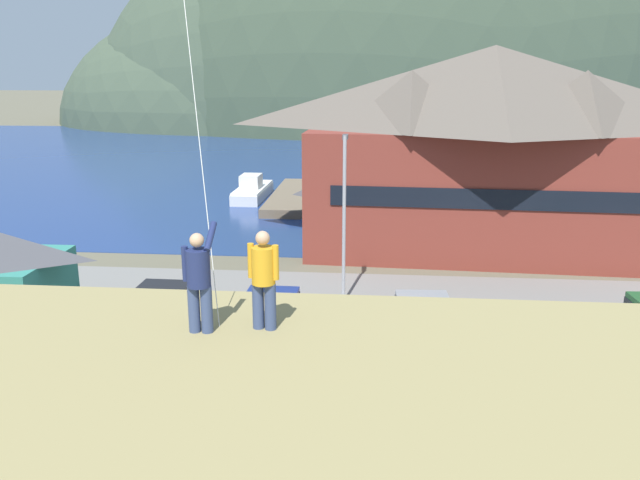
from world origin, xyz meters
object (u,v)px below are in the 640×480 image
object	(u,v)px
harbor_lodge	(490,143)
parked_car_front_row_red	(373,377)
storage_shed_waterside	(346,207)
person_kite_flyer	(199,279)
person_companion	(264,277)
parked_car_mid_row_center	(201,398)
moored_boat_wharfside	(252,191)
parked_car_back_row_left	(270,311)
parked_car_front_row_silver	(619,386)
moored_boat_outer_mooring	(329,199)
parking_light_pole	(344,210)
parked_car_back_row_right	(52,392)
parked_car_lone_by_shed	(420,316)
wharf_dock	(292,197)
parked_car_front_row_end	(162,304)

from	to	relation	value
harbor_lodge	parked_car_front_row_red	distance (m)	21.86
storage_shed_waterside	person_kite_flyer	distance (m)	29.01
storage_shed_waterside	person_companion	world-z (taller)	person_companion
parked_car_mid_row_center	person_companion	distance (m)	10.04
moored_boat_wharfside	parked_car_back_row_left	bearing A→B (deg)	-77.63
parked_car_front_row_silver	person_companion	bearing A→B (deg)	-137.17
moored_boat_outer_mooring	person_kite_flyer	xyz separation A→B (m)	(0.82, -39.97, 6.69)
parked_car_back_row_left	parking_light_pole	world-z (taller)	parking_light_pole
parked_car_back_row_right	parked_car_lone_by_shed	bearing A→B (deg)	31.87
harbor_lodge	wharf_dock	xyz separation A→B (m)	(-13.76, 13.35, -6.13)
parked_car_back_row_left	parked_car_front_row_end	bearing A→B (deg)	174.85
parked_car_back_row_right	parked_car_back_row_left	bearing A→B (deg)	52.35
parked_car_front_row_end	parked_car_lone_by_shed	distance (m)	10.89
parked_car_front_row_red	person_companion	world-z (taller)	person_companion
parked_car_front_row_red	person_companion	bearing A→B (deg)	-102.14
storage_shed_waterside	parked_car_front_row_red	size ratio (longest dim) A/B	1.28
person_kite_flyer	parked_car_front_row_silver	bearing A→B (deg)	40.62
parked_car_front_row_red	parked_car_back_row_left	xyz separation A→B (m)	(-4.33, 5.46, 0.00)
harbor_lodge	moored_boat_wharfside	distance (m)	22.85
person_kite_flyer	harbor_lodge	bearing A→B (deg)	71.74
wharf_dock	parked_car_front_row_silver	bearing A→B (deg)	-65.96
storage_shed_waterside	parked_car_back_row_right	bearing A→B (deg)	-110.85
parked_car_lone_by_shed	person_companion	distance (m)	16.16
harbor_lodge	parked_car_front_row_end	size ratio (longest dim) A/B	5.43
parked_car_front_row_end	parked_car_front_row_red	bearing A→B (deg)	-33.01
harbor_lodge	parked_car_back_row_right	world-z (taller)	harbor_lodge
harbor_lodge	person_companion	distance (m)	30.27
moored_boat_outer_mooring	storage_shed_waterside	bearing A→B (deg)	-80.42
harbor_lodge	parked_car_lone_by_shed	size ratio (longest dim) A/B	5.36
parked_car_lone_by_shed	parked_car_back_row_left	xyz separation A→B (m)	(-6.17, -0.01, 0.00)
parked_car_front_row_red	parked_car_back_row_right	bearing A→B (deg)	-169.32
parked_car_mid_row_center	parked_car_back_row_left	bearing A→B (deg)	82.86
moored_boat_wharfside	person_companion	distance (m)	44.22
storage_shed_waterside	parked_car_lone_by_shed	bearing A→B (deg)	-75.12
parked_car_front_row_end	parked_car_front_row_silver	xyz separation A→B (m)	(16.85, -5.79, 0.00)
parked_car_front_row_silver	parked_car_lone_by_shed	distance (m)	8.03
parked_car_front_row_silver	parked_car_lone_by_shed	bearing A→B (deg)	137.93
parked_car_back_row_left	moored_boat_wharfside	bearing A→B (deg)	102.37
moored_boat_wharfside	parked_car_front_row_silver	xyz separation A→B (m)	(18.37, -33.84, 0.34)
harbor_lodge	person_kite_flyer	bearing A→B (deg)	-108.26
parked_car_front_row_silver	parking_light_pole	size ratio (longest dim) A/B	0.55
moored_boat_wharfside	parked_car_front_row_end	xyz separation A→B (m)	(1.53, -28.05, 0.34)
parking_light_pole	parked_car_lone_by_shed	bearing A→B (deg)	-49.44
moored_boat_outer_mooring	parked_car_back_row_right	xyz separation A→B (m)	(-6.19, -32.71, 0.34)
parked_car_front_row_end	parked_car_front_row_silver	bearing A→B (deg)	-18.98
storage_shed_waterside	person_kite_flyer	size ratio (longest dim) A/B	2.90
parked_car_lone_by_shed	storage_shed_waterside	bearing A→B (deg)	104.88
harbor_lodge	parking_light_pole	distance (m)	13.63
moored_boat_wharfside	person_kite_flyer	xyz separation A→B (m)	(7.60, -43.08, 6.69)
storage_shed_waterside	parked_car_front_row_red	distance (m)	19.57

